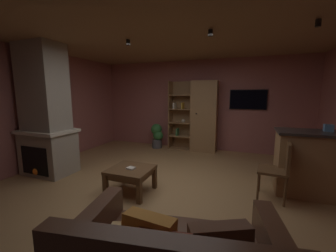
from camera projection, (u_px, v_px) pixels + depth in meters
floor at (160, 190)px, 3.55m from camera, size 5.98×5.88×0.02m
wall_back at (199, 105)px, 6.10m from camera, size 6.10×0.06×2.59m
wall_left at (29, 110)px, 4.40m from camera, size 0.06×5.88×2.59m
ceiling at (159, 30)px, 3.15m from camera, size 5.98×5.88×0.02m
window_pane_back at (180, 107)px, 6.27m from camera, size 0.73×0.01×0.85m
stone_fireplace at (46, 117)px, 4.14m from camera, size 1.04×0.74×2.59m
bookshelf_cabinet at (201, 117)px, 5.85m from camera, size 1.37×0.41×1.98m
kitchen_bar_counter at (326, 165)px, 3.26m from camera, size 1.47×0.63×1.04m
tissue_box at (329, 128)px, 3.24m from camera, size 0.13×0.13×0.11m
coffee_table at (131, 173)px, 3.42m from camera, size 0.68×0.64×0.42m
table_book_0 at (131, 168)px, 3.37m from camera, size 0.14×0.13×0.02m
dining_chair at (279, 167)px, 3.14m from camera, size 0.46×0.46×0.92m
potted_floor_plant at (157, 135)px, 6.27m from camera, size 0.38×0.35×0.73m
wall_mounted_tv at (248, 100)px, 5.54m from camera, size 0.94×0.06×0.53m
track_light_spot_0 at (64, 48)px, 4.04m from camera, size 0.07×0.07×0.09m
track_light_spot_1 at (128, 43)px, 3.62m from camera, size 0.07×0.07×0.09m
track_light_spot_2 at (210, 33)px, 3.04m from camera, size 0.07×0.07×0.09m
track_light_spot_3 at (318, 23)px, 2.62m from camera, size 0.07×0.07×0.09m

